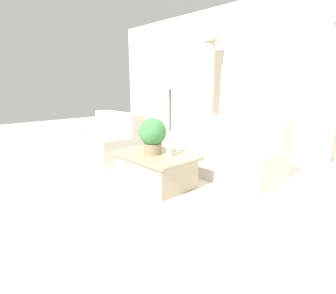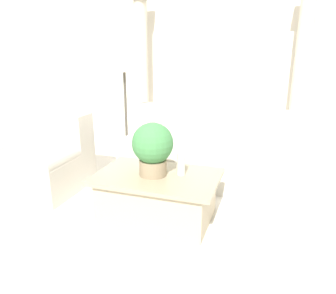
{
  "view_description": "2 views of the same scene",
  "coord_description": "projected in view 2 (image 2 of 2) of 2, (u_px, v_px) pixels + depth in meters",
  "views": [
    {
      "loc": [
        2.84,
        -2.75,
        1.4
      ],
      "look_at": [
        0.04,
        -0.14,
        0.48
      ],
      "focal_mm": 28.0,
      "sensor_mm": 36.0,
      "label": 1
    },
    {
      "loc": [
        1.13,
        -3.16,
        1.62
      ],
      "look_at": [
        0.08,
        0.01,
        0.59
      ],
      "focal_mm": 35.0,
      "sensor_mm": 36.0,
      "label": 2
    }
  ],
  "objects": [
    {
      "name": "floor_lamp",
      "position": [
        124.0,
        73.0,
        4.04
      ],
      "size": [
        0.33,
        0.33,
        1.55
      ],
      "color": "#4C473D",
      "rests_on": "ground_plane"
    },
    {
      "name": "loveseat",
      "position": [
        31.0,
        157.0,
        3.9
      ],
      "size": [
        1.31,
        0.89,
        0.86
      ],
      "color": "beige",
      "rests_on": "ground_plane"
    },
    {
      "name": "wall_back",
      "position": [
        213.0,
        47.0,
        5.72
      ],
      "size": [
        10.0,
        0.06,
        3.2
      ],
      "color": "silver",
      "rests_on": "ground_plane"
    },
    {
      "name": "pillar_candle",
      "position": [
        181.0,
        164.0,
        3.07
      ],
      "size": [
        0.08,
        0.08,
        0.22
      ],
      "color": "silver",
      "rests_on": "coffee_table"
    },
    {
      "name": "coffee_table",
      "position": [
        158.0,
        196.0,
        3.16
      ],
      "size": [
        1.16,
        0.76,
        0.45
      ],
      "color": "tan",
      "rests_on": "ground_plane"
    },
    {
      "name": "sofa_long",
      "position": [
        207.0,
        152.0,
        4.11
      ],
      "size": [
        2.01,
        0.89,
        0.86
      ],
      "color": "beige",
      "rests_on": "ground_plane"
    },
    {
      "name": "column_left",
      "position": [
        141.0,
        68.0,
        5.82
      ],
      "size": [
        0.32,
        0.32,
        2.43
      ],
      "color": "beige",
      "rests_on": "ground_plane"
    },
    {
      "name": "ground_plane",
      "position": [
        161.0,
        196.0,
        3.68
      ],
      "size": [
        16.0,
        16.0,
        0.0
      ],
      "primitive_type": "plane",
      "color": "silver"
    },
    {
      "name": "column_right",
      "position": [
        301.0,
        72.0,
        5.02
      ],
      "size": [
        0.32,
        0.32,
        2.43
      ],
      "color": "beige",
      "rests_on": "ground_plane"
    },
    {
      "name": "potted_plant",
      "position": [
        153.0,
        147.0,
        3.01
      ],
      "size": [
        0.39,
        0.39,
        0.5
      ],
      "color": "#937F60",
      "rests_on": "coffee_table"
    }
  ]
}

